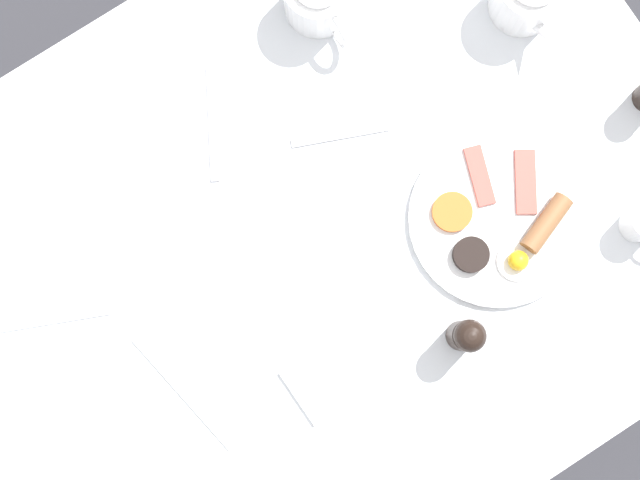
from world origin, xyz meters
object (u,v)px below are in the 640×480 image
(salt_grinder, at_px, (467,336))
(breakfast_plate, at_px, (499,221))
(spoon_for_tea, at_px, (340,135))
(knife_by_plate, at_px, (183,392))
(napkin_folded, at_px, (340,369))
(fork_spare, at_px, (52,319))
(fork_by_plate, at_px, (213,123))

(salt_grinder, bearing_deg, breakfast_plate, 128.01)
(salt_grinder, xyz_separation_m, spoon_for_tea, (-0.36, 0.02, -0.06))
(breakfast_plate, relative_size, knife_by_plate, 1.22)
(breakfast_plate, distance_m, napkin_folded, 0.33)
(breakfast_plate, xyz_separation_m, fork_spare, (-0.24, -0.66, -0.01))
(salt_grinder, bearing_deg, fork_spare, -124.97)
(napkin_folded, distance_m, knife_by_plate, 0.24)
(salt_grinder, height_order, knife_by_plate, salt_grinder)
(fork_by_plate, xyz_separation_m, fork_spare, (0.13, -0.37, 0.00))
(napkin_folded, xyz_separation_m, fork_spare, (-0.30, -0.33, -0.00))
(breakfast_plate, relative_size, fork_by_plate, 1.64)
(salt_grinder, xyz_separation_m, knife_by_plate, (-0.16, -0.40, -0.06))
(salt_grinder, height_order, spoon_for_tea, salt_grinder)
(spoon_for_tea, distance_m, fork_spare, 0.53)
(napkin_folded, bearing_deg, fork_by_plate, 174.72)
(knife_by_plate, bearing_deg, fork_by_plate, 141.86)
(fork_spare, bearing_deg, spoon_for_tea, 90.37)
(fork_by_plate, relative_size, fork_spare, 0.99)
(salt_grinder, relative_size, spoon_for_tea, 0.74)
(breakfast_plate, height_order, napkin_folded, breakfast_plate)
(spoon_for_tea, bearing_deg, fork_by_plate, -127.88)
(fork_by_plate, relative_size, knife_by_plate, 0.74)
(fork_spare, bearing_deg, salt_grinder, 55.03)
(knife_by_plate, relative_size, spoon_for_tea, 1.50)
(breakfast_plate, height_order, salt_grinder, salt_grinder)
(knife_by_plate, bearing_deg, breakfast_plate, 85.62)
(knife_by_plate, bearing_deg, fork_spare, -151.18)
(napkin_folded, bearing_deg, fork_spare, -132.46)
(breakfast_plate, relative_size, napkin_folded, 1.69)
(napkin_folded, bearing_deg, breakfast_plate, 99.93)
(napkin_folded, height_order, knife_by_plate, napkin_folded)
(fork_by_plate, bearing_deg, breakfast_plate, 38.00)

